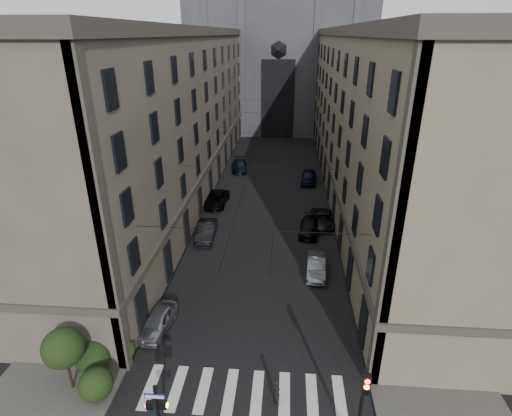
% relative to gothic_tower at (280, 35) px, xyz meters
% --- Properties ---
extents(sidewalk_left, '(7.00, 80.00, 0.15)m').
position_rel_gothic_tower_xyz_m(sidewalk_left, '(-10.50, -38.96, -17.72)').
color(sidewalk_left, '#383533').
rests_on(sidewalk_left, ground).
extents(sidewalk_right, '(7.00, 80.00, 0.15)m').
position_rel_gothic_tower_xyz_m(sidewalk_right, '(10.50, -38.96, -17.72)').
color(sidewalk_right, '#383533').
rests_on(sidewalk_right, ground).
extents(zebra_crossing, '(11.00, 3.20, 0.01)m').
position_rel_gothic_tower_xyz_m(zebra_crossing, '(0.00, -69.96, -17.79)').
color(zebra_crossing, beige).
rests_on(zebra_crossing, ground).
extents(building_left, '(13.60, 60.60, 18.85)m').
position_rel_gothic_tower_xyz_m(building_left, '(-13.44, -38.96, -8.45)').
color(building_left, '#474136').
rests_on(building_left, ground).
extents(building_right, '(13.60, 60.60, 18.85)m').
position_rel_gothic_tower_xyz_m(building_right, '(13.44, -38.96, -8.45)').
color(building_right, brown).
rests_on(building_right, ground).
extents(gothic_tower, '(35.00, 23.00, 58.00)m').
position_rel_gothic_tower_xyz_m(gothic_tower, '(0.00, 0.00, 0.00)').
color(gothic_tower, '#2D2D33').
rests_on(gothic_tower, ground).
extents(pedestrian_signal_left, '(1.02, 0.38, 4.00)m').
position_rel_gothic_tower_xyz_m(pedestrian_signal_left, '(-3.51, -73.46, -15.48)').
color(pedestrian_signal_left, black).
rests_on(pedestrian_signal_left, ground).
extents(traffic_light_right, '(0.34, 0.50, 5.20)m').
position_rel_gothic_tower_xyz_m(traffic_light_right, '(5.60, -73.04, -14.51)').
color(traffic_light_right, black).
rests_on(traffic_light_right, ground).
extents(shrub_cluster, '(3.90, 4.40, 3.90)m').
position_rel_gothic_tower_xyz_m(shrub_cluster, '(-8.72, -69.95, -16.00)').
color(shrub_cluster, black).
rests_on(shrub_cluster, sidewalk_left).
extents(tram_wires, '(14.00, 60.00, 0.43)m').
position_rel_gothic_tower_xyz_m(tram_wires, '(0.00, -39.33, -10.55)').
color(tram_wires, black).
rests_on(tram_wires, ground).
extents(car_left_near, '(2.07, 4.18, 1.37)m').
position_rel_gothic_tower_xyz_m(car_left_near, '(-6.20, -65.32, -17.11)').
color(car_left_near, gray).
rests_on(car_left_near, ground).
extents(car_left_midnear, '(1.85, 4.77, 1.55)m').
position_rel_gothic_tower_xyz_m(car_left_midnear, '(-5.51, -52.24, -17.02)').
color(car_left_midnear, black).
rests_on(car_left_midnear, ground).
extents(car_left_midfar, '(2.67, 5.34, 1.45)m').
position_rel_gothic_tower_xyz_m(car_left_midfar, '(-5.99, -44.10, -17.07)').
color(car_left_midfar, black).
rests_on(car_left_midfar, ground).
extents(car_left_far, '(2.64, 5.23, 1.45)m').
position_rel_gothic_tower_xyz_m(car_left_far, '(-4.75, -31.34, -17.07)').
color(car_left_far, black).
rests_on(car_left_far, ground).
extents(car_right_near, '(1.72, 4.31, 1.39)m').
position_rel_gothic_tower_xyz_m(car_right_near, '(4.65, -57.64, -17.10)').
color(car_right_near, gray).
rests_on(car_right_near, ground).
extents(car_right_midnear, '(2.23, 4.77, 1.32)m').
position_rel_gothic_tower_xyz_m(car_right_midnear, '(5.83, -48.36, -17.14)').
color(car_right_midnear, black).
rests_on(car_right_midnear, ground).
extents(car_right_midfar, '(2.36, 4.71, 1.31)m').
position_rel_gothic_tower_xyz_m(car_right_midfar, '(4.40, -50.36, -17.14)').
color(car_right_midfar, black).
rests_on(car_right_midfar, ground).
extents(car_right_far, '(2.38, 4.88, 1.60)m').
position_rel_gothic_tower_xyz_m(car_right_far, '(4.96, -35.75, -17.00)').
color(car_right_far, black).
rests_on(car_right_far, ground).
extents(pedestrian, '(0.58, 0.69, 1.63)m').
position_rel_gothic_tower_xyz_m(pedestrian, '(1.82, -70.50, -16.98)').
color(pedestrian, black).
rests_on(pedestrian, ground).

